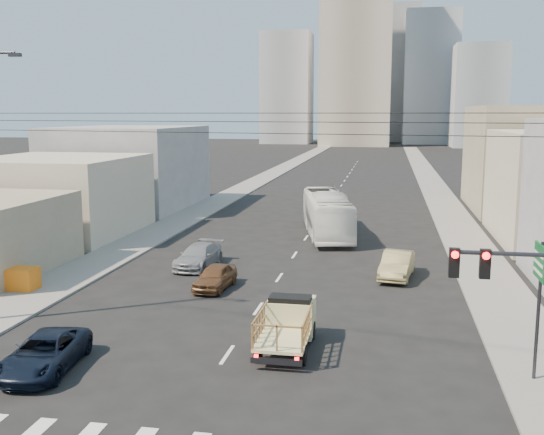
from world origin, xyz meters
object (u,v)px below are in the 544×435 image
(city_bus, at_px, (327,214))
(traffic_signal, at_px, (528,310))
(navy_pickup, at_px, (45,353))
(sedan_brown, at_px, (215,277))
(sedan_grey, at_px, (198,256))
(sedan_tan, at_px, (397,265))
(flatbed_pickup, at_px, (287,322))
(green_sign, at_px, (540,278))
(crate_stack, at_px, (20,279))

(city_bus, xyz_separation_m, traffic_signal, (8.33, -30.83, 2.41))
(navy_pickup, xyz_separation_m, sedan_brown, (3.20, 11.75, 0.00))
(city_bus, distance_m, sedan_grey, 13.55)
(sedan_brown, relative_size, sedan_tan, 0.84)
(flatbed_pickup, xyz_separation_m, sedan_grey, (-7.46, 12.47, -0.41))
(sedan_grey, height_order, green_sign, green_sign)
(flatbed_pickup, distance_m, crate_stack, 16.18)
(sedan_brown, bearing_deg, city_bus, 79.26)
(sedan_tan, distance_m, green_sign, 14.77)
(traffic_signal, distance_m, crate_stack, 26.08)
(navy_pickup, xyz_separation_m, green_sign, (17.35, 2.15, 3.09))
(flatbed_pickup, relative_size, sedan_brown, 1.16)
(city_bus, bearing_deg, crate_stack, -139.44)
(flatbed_pickup, distance_m, green_sign, 9.51)
(city_bus, height_order, crate_stack, city_bus)
(green_sign, bearing_deg, crate_stack, 163.32)
(flatbed_pickup, distance_m, traffic_signal, 10.52)
(flatbed_pickup, xyz_separation_m, crate_stack, (-15.18, 5.60, -0.40))
(sedan_grey, distance_m, crate_stack, 10.33)
(city_bus, distance_m, traffic_signal, 32.03)
(green_sign, bearing_deg, city_bus, 110.64)
(crate_stack, bearing_deg, green_sign, -16.68)
(sedan_tan, xyz_separation_m, crate_stack, (-19.62, -6.49, -0.06))
(sedan_grey, xyz_separation_m, green_sign, (16.45, -14.11, 3.06))
(flatbed_pickup, distance_m, sedan_tan, 12.89)
(navy_pickup, relative_size, sedan_grey, 0.99)
(navy_pickup, xyz_separation_m, traffic_signal, (15.95, -2.85, 3.43))
(sedan_brown, distance_m, traffic_signal, 19.69)
(flatbed_pickup, relative_size, sedan_tan, 0.97)
(city_bus, height_order, sedan_brown, city_bus)
(sedan_tan, relative_size, crate_stack, 2.52)
(navy_pickup, bearing_deg, sedan_grey, 80.92)
(sedan_tan, xyz_separation_m, sedan_grey, (-11.91, 0.38, -0.06))
(navy_pickup, distance_m, sedan_tan, 20.40)
(flatbed_pickup, height_order, city_bus, city_bus)
(city_bus, height_order, traffic_signal, traffic_signal)
(sedan_grey, relative_size, crate_stack, 2.62)
(traffic_signal, relative_size, crate_stack, 3.33)
(sedan_brown, height_order, sedan_tan, sedan_tan)
(city_bus, height_order, green_sign, green_sign)
(crate_stack, bearing_deg, navy_pickup, -54.03)
(city_bus, relative_size, sedan_grey, 2.54)
(navy_pickup, bearing_deg, traffic_signal, -16.07)
(sedan_grey, bearing_deg, green_sign, -36.05)
(traffic_signal, xyz_separation_m, crate_stack, (-22.77, 12.25, -3.39))
(green_sign, height_order, crate_stack, green_sign)
(sedan_brown, relative_size, green_sign, 0.76)
(sedan_brown, distance_m, crate_stack, 10.29)
(sedan_brown, xyz_separation_m, traffic_signal, (12.75, -14.60, 3.43))
(navy_pickup, height_order, sedan_brown, sedan_brown)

